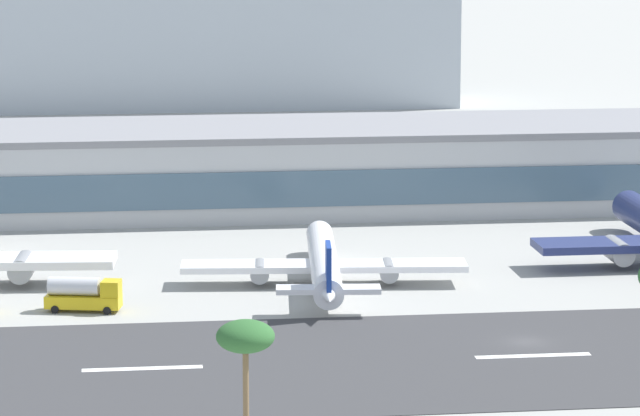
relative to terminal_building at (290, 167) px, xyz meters
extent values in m
plane|color=#9E9E99|center=(16.78, -79.64, -6.24)|extent=(1400.00, 1400.00, 0.00)
cube|color=#38383A|center=(16.78, -85.06, -6.20)|extent=(800.00, 36.41, 0.08)
cube|color=white|center=(-23.61, -85.06, -6.16)|extent=(12.00, 1.20, 0.01)
cube|color=white|center=(16.17, -85.06, -6.16)|extent=(12.00, 1.20, 0.01)
cube|color=#B7BABC|center=(0.00, 0.06, -0.50)|extent=(148.20, 26.33, 11.47)
cube|color=#476075|center=(0.00, -13.25, -1.08)|extent=(143.76, 0.30, 5.16)
cube|color=gray|center=(0.00, 0.06, 5.73)|extent=(149.68, 26.59, 1.00)
cube|color=#A8B2BC|center=(-15.98, 123.69, 14.37)|extent=(128.82, 24.46, 41.23)
cylinder|color=gray|center=(-37.21, -46.62, -4.00)|extent=(3.43, 6.50, 2.91)
cylinder|color=white|center=(-1.12, -49.98, -3.57)|extent=(6.51, 34.66, 3.45)
sphere|color=white|center=(0.42, -32.81, -3.57)|extent=(3.28, 3.28, 3.28)
cone|color=white|center=(-2.66, -67.16, -3.57)|extent=(3.65, 6.46, 3.10)
cube|color=white|center=(-1.18, -50.67, -3.91)|extent=(34.74, 8.22, 0.76)
cylinder|color=gray|center=(6.53, -51.36, -4.52)|extent=(2.66, 5.01, 2.24)
cylinder|color=gray|center=(-8.89, -49.98, -4.52)|extent=(2.66, 5.01, 2.24)
cube|color=white|center=(-2.53, -65.79, -3.22)|extent=(11.91, 3.88, 0.61)
cube|color=navy|center=(-2.53, -65.79, -0.81)|extent=(0.96, 4.69, 5.52)
cylinder|color=black|center=(-1.27, -51.70, -5.77)|extent=(0.62, 0.62, 0.95)
sphere|color=navy|center=(44.97, -22.67, -2.78)|extent=(4.24, 4.24, 4.24)
cylinder|color=gray|center=(36.57, -45.95, -4.01)|extent=(2.94, 6.27, 2.90)
cube|color=gold|center=(-29.79, -60.46, -5.09)|extent=(8.86, 4.33, 1.40)
cylinder|color=silver|center=(-30.79, -60.24, -3.34)|extent=(6.09, 3.27, 2.10)
cube|color=gold|center=(-26.63, -61.14, -3.49)|extent=(2.50, 2.77, 1.80)
cylinder|color=black|center=(-27.16, -62.35, -5.79)|extent=(0.94, 0.46, 0.90)
cylinder|color=black|center=(-26.61, -59.81, -5.79)|extent=(0.94, 0.46, 0.90)
cylinder|color=black|center=(-32.97, -61.10, -5.79)|extent=(0.94, 0.46, 0.90)
cylinder|color=black|center=(-32.43, -58.56, -5.79)|extent=(0.94, 0.46, 0.90)
cylinder|color=brown|center=(-15.29, -111.65, -1.16)|extent=(0.51, 0.51, 10.17)
ellipsoid|color=#2D602D|center=(-15.29, -111.65, 3.93)|extent=(4.97, 4.97, 2.73)
camera|label=1|loc=(-25.64, -250.20, 40.95)|focal=96.05mm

